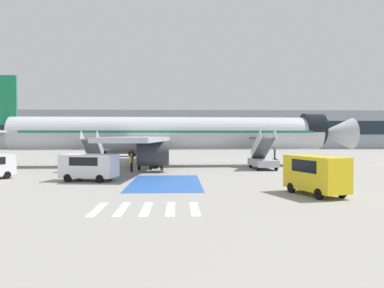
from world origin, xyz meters
The scene contains 20 objects.
ground_plane centered at (0.00, 0.00, 0.00)m, with size 600.00×600.00×0.00m, color gray.
apron_leadline_yellow centered at (-0.42, 0.16, 0.00)m, with size 0.20×79.74×0.01m, color gold.
apron_stand_patch_blue centered at (-0.42, -14.92, 0.00)m, with size 5.34×10.24×0.01m, color #2856A8.
apron_walkway_bar_0 centered at (-3.42, -24.95, 0.00)m, with size 0.44×3.60×0.01m, color silver.
apron_walkway_bar_1 centered at (-2.22, -24.95, 0.00)m, with size 0.44×3.60×0.01m, color silver.
apron_walkway_bar_2 centered at (-1.02, -24.95, 0.00)m, with size 0.44×3.60×0.01m, color silver.
apron_walkway_bar_3 centered at (0.18, -24.95, 0.00)m, with size 0.44×3.60×0.01m, color silver.
apron_walkway_bar_4 centered at (1.38, -24.95, 0.00)m, with size 0.44×3.60×0.01m, color silver.
airliner centered at (-1.02, 0.13, 3.77)m, with size 45.76×31.39×10.35m.
boarding_stairs_forward centered at (9.60, -3.85, 1.01)m, with size 2.41×5.31×4.20m.
boarding_stairs_aft centered at (-8.26, -4.65, 1.00)m, with size 2.41×5.31×4.09m.
fuel_tanker centered at (-7.91, 19.97, 1.87)m, with size 10.23×3.22×3.68m.
service_van_1 centered at (8.90, -21.14, 1.41)m, with size 2.99×4.63×2.38m.
service_van_3 centered at (-6.50, -13.61, 1.28)m, with size 4.60×2.93×2.13m.
ground_crew_0 centered at (-3.47, -4.90, 1.04)m, with size 0.47×0.46×1.80m.
ground_crew_1 centered at (-1.14, -4.97, 0.93)m, with size 0.46×0.29×1.62m.
ground_crew_2 centered at (-4.07, -6.36, 1.09)m, with size 0.38×0.49×1.87m.
ground_crew_3 centered at (-2.32, -4.59, 0.93)m, with size 0.49×0.42×1.63m.
traffic_cone_0 centered at (-16.35, -6.65, 0.30)m, with size 0.54×0.54×0.60m.
terminal_building centered at (-6.74, 56.33, 4.94)m, with size 136.72×12.10×9.87m.
Camera 1 is at (0.57, -43.47, 3.69)m, focal length 35.00 mm.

